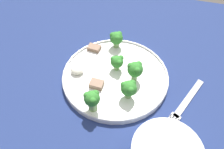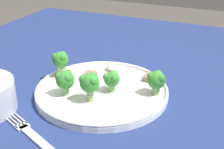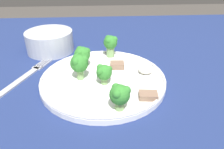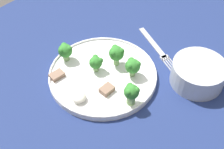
{
  "view_description": "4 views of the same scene",
  "coord_description": "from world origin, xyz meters",
  "views": [
    {
      "loc": [
        -0.09,
        0.33,
        1.2
      ],
      "look_at": [
        0.01,
        -0.01,
        0.79
      ],
      "focal_mm": 35.0,
      "sensor_mm": 36.0,
      "label": 1
    },
    {
      "loc": [
        -0.52,
        -0.3,
        1.08
      ],
      "look_at": [
        0.02,
        -0.06,
        0.79
      ],
      "focal_mm": 50.0,
      "sensor_mm": 36.0,
      "label": 2
    },
    {
      "loc": [
        -0.0,
        -0.47,
        1.02
      ],
      "look_at": [
        0.03,
        -0.04,
        0.77
      ],
      "focal_mm": 35.0,
      "sensor_mm": 36.0,
      "label": 3
    },
    {
      "loc": [
        0.4,
        0.35,
        1.36
      ],
      "look_at": [
        0.0,
        -0.02,
        0.77
      ],
      "focal_mm": 50.0,
      "sensor_mm": 36.0,
      "label": 4
    }
  ],
  "objects": [
    {
      "name": "broccoli_floret_center_back",
      "position": [
        0.03,
        0.07,
        0.8
      ],
      "size": [
        0.04,
        0.04,
        0.06
      ],
      "color": "#7FA866",
      "rests_on": "dinner_plate"
    },
    {
      "name": "broccoli_floret_center_left",
      "position": [
        -0.05,
        -0.04,
        0.8
      ],
      "size": [
        0.04,
        0.04,
        0.06
      ],
      "color": "#7FA866",
      "rests_on": "dinner_plate"
    },
    {
      "name": "meat_slice_middle_slice",
      "position": [
        0.04,
        0.01,
        0.77
      ],
      "size": [
        0.03,
        0.03,
        0.01
      ],
      "color": "#846651",
      "rests_on": "dinner_plate"
    },
    {
      "name": "sauce_dollop",
      "position": [
        0.11,
        -0.02,
        0.77
      ],
      "size": [
        0.04,
        0.03,
        0.02
      ],
      "color": "silver",
      "rests_on": "dinner_plate"
    },
    {
      "name": "broccoli_floret_front_left",
      "position": [
        0.03,
        -0.15,
        0.79
      ],
      "size": [
        0.04,
        0.04,
        0.05
      ],
      "color": "#7FA866",
      "rests_on": "dinner_plate"
    },
    {
      "name": "cream_bowl",
      "position": [
        -0.15,
        0.15,
        0.78
      ],
      "size": [
        0.14,
        0.14,
        0.06
      ],
      "color": "#B7BCC6",
      "rests_on": "table"
    },
    {
      "name": "fork",
      "position": [
        -0.18,
        -0.0,
        0.75
      ],
      "size": [
        0.1,
        0.19,
        0.0
      ],
      "color": "#B2B2B7",
      "rests_on": "table"
    },
    {
      "name": "meat_slice_front_slice",
      "position": [
        0.09,
        -0.12,
        0.77
      ],
      "size": [
        0.04,
        0.03,
        0.01
      ],
      "color": "#846651",
      "rests_on": "dinner_plate"
    },
    {
      "name": "dinner_plate",
      "position": [
        0.01,
        -0.04,
        0.76
      ],
      "size": [
        0.28,
        0.28,
        0.02
      ],
      "color": "white",
      "rests_on": "table"
    },
    {
      "name": "broccoli_floret_back_left",
      "position": [
        -0.04,
        0.02,
        0.79
      ],
      "size": [
        0.04,
        0.04,
        0.05
      ],
      "color": "#7FA866",
      "rests_on": "dinner_plate"
    },
    {
      "name": "broccoli_floret_near_rim_left",
      "position": [
        0.01,
        -0.07,
        0.79
      ],
      "size": [
        0.03,
        0.03,
        0.04
      ],
      "color": "#7FA866",
      "rests_on": "dinner_plate"
    },
    {
      "name": "table",
      "position": [
        0.0,
        0.0,
        0.65
      ],
      "size": [
        1.24,
        1.02,
        0.75
      ],
      "color": "navy",
      "rests_on": "ground_plane"
    }
  ]
}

